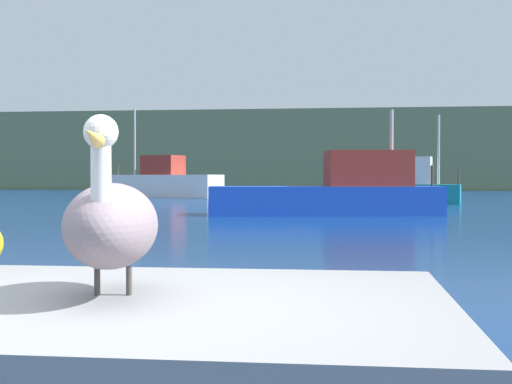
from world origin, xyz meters
The scene contains 6 objects.
hillside_backdrop centered at (0.00, 75.69, 4.08)m, with size 140.00×14.53×8.16m, color #6B7A51.
pier_dock centered at (0.01, 0.35, 0.32)m, with size 3.29×2.30×0.64m, color gray.
pelican centered at (0.01, 0.33, 1.00)m, with size 0.62×1.27×0.86m.
fishing_boat_white centered at (-10.02, 40.94, 0.95)m, with size 7.69×4.34×5.66m.
fishing_boat_teal centered at (4.24, 32.19, 0.81)m, with size 5.28×2.45×4.23m.
fishing_boat_blue centered at (0.88, 20.95, 0.75)m, with size 7.86×3.51×3.50m.
Camera 1 is at (1.13, -3.03, 1.22)m, focal length 50.31 mm.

